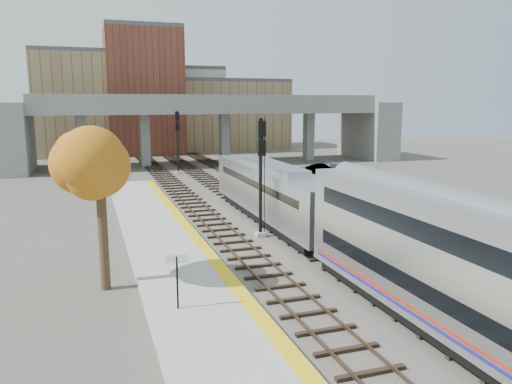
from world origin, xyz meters
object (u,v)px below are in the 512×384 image
object	(u,v)px
signal_mast_near	(261,178)
signal_mast_mid	(260,160)
tree	(99,169)
car_c	(336,168)
car_b	(322,169)
signal_mast_far	(178,142)
car_a	(300,177)
locomotive	(273,192)

from	to	relation	value
signal_mast_near	signal_mast_mid	world-z (taller)	signal_mast_near
signal_mast_mid	tree	xyz separation A→B (m)	(-13.92, -18.24, 2.10)
signal_mast_mid	car_c	size ratio (longest dim) A/B	1.70
signal_mast_near	car_b	bearing A→B (deg)	56.09
signal_mast_mid	signal_mast_far	world-z (taller)	signal_mast_far
signal_mast_near	car_c	bearing A→B (deg)	53.27
signal_mast_far	car_a	xyz separation A→B (m)	(10.98, -11.46, -3.16)
car_a	car_c	bearing A→B (deg)	13.66
signal_mast_near	signal_mast_far	bearing A→B (deg)	90.00
signal_mast_far	tree	world-z (taller)	tree
signal_mast_near	car_a	distance (m)	22.02
tree	car_a	world-z (taller)	tree
tree	car_c	xyz separation A→B (m)	(27.83, 30.39, -5.01)
signal_mast_mid	car_a	distance (m)	10.12
car_a	locomotive	bearing A→B (deg)	-143.47
locomotive	signal_mast_near	xyz separation A→B (m)	(-2.10, -3.41, 1.59)
car_a	car_c	world-z (taller)	car_a
locomotive	signal_mast_far	size ratio (longest dim) A/B	2.53
tree	signal_mast_near	bearing A→B (deg)	32.51
car_b	car_a	bearing A→B (deg)	-168.97
car_a	signal_mast_mid	bearing A→B (deg)	-158.71
signal_mast_near	tree	bearing A→B (deg)	-147.49
signal_mast_near	signal_mast_mid	distance (m)	12.67
signal_mast_mid	car_b	xyz separation A→B (m)	(11.86, 11.76, -2.89)
locomotive	car_a	size ratio (longest dim) A/B	5.12
signal_mast_near	tree	size ratio (longest dim) A/B	1.00
signal_mast_mid	tree	size ratio (longest dim) A/B	0.94
car_b	signal_mast_far	bearing A→B (deg)	124.03
signal_mast_mid	car_b	size ratio (longest dim) A/B	1.88
locomotive	signal_mast_near	size ratio (longest dim) A/B	2.51
locomotive	signal_mast_far	distance (m)	26.99
locomotive	signal_mast_mid	bearing A→B (deg)	76.86
tree	car_a	distance (m)	32.96
signal_mast_far	car_b	distance (m)	17.53
signal_mast_mid	signal_mast_far	distance (m)	18.75
signal_mast_mid	car_a	size ratio (longest dim) A/B	1.92
locomotive	car_a	distance (m)	17.85
car_c	car_a	bearing A→B (deg)	-117.45
signal_mast_near	signal_mast_mid	size ratio (longest dim) A/B	1.06
signal_mast_near	car_a	world-z (taller)	signal_mast_near
tree	car_a	bearing A→B (deg)	50.31
signal_mast_near	tree	distance (m)	11.78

